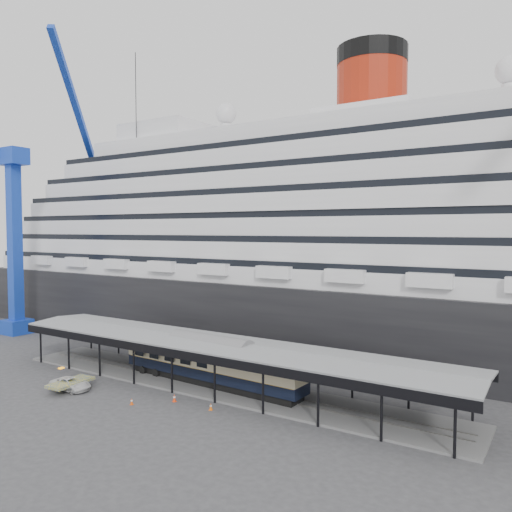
# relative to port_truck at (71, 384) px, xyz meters

# --- Properties ---
(ground) EXTENTS (200.00, 200.00, 0.00)m
(ground) POSITION_rel_port_truck_xyz_m (12.95, 4.36, -0.68)
(ground) COLOR #39393B
(ground) RESTS_ON ground
(cruise_ship) EXTENTS (130.00, 30.00, 43.90)m
(cruise_ship) POSITION_rel_port_truck_xyz_m (13.00, 36.36, 17.67)
(cruise_ship) COLOR black
(cruise_ship) RESTS_ON ground
(platform_canopy) EXTENTS (56.00, 9.18, 5.30)m
(platform_canopy) POSITION_rel_port_truck_xyz_m (12.95, 9.36, 1.69)
(platform_canopy) COLOR slate
(platform_canopy) RESTS_ON ground
(crane_blue) EXTENTS (22.63, 19.19, 47.60)m
(crane_blue) POSITION_rel_port_truck_xyz_m (-32.16, 14.98, 19.28)
(crane_blue) COLOR blue
(crane_blue) RESTS_ON ground
(port_truck) EXTENTS (4.98, 2.50, 1.35)m
(port_truck) POSITION_rel_port_truck_xyz_m (0.00, 0.00, 0.00)
(port_truck) COLOR silver
(port_truck) RESTS_ON ground
(pullman_carriage) EXTENTS (24.04, 4.27, 23.48)m
(pullman_carriage) POSITION_rel_port_truck_xyz_m (12.14, 9.36, 2.16)
(pullman_carriage) COLOR black
(pullman_carriage) RESTS_ON ground
(traffic_cone_left) EXTENTS (0.52, 0.52, 0.78)m
(traffic_cone_left) POSITION_rel_port_truck_xyz_m (12.16, 3.28, -0.29)
(traffic_cone_left) COLOR #F63A0D
(traffic_cone_left) RESTS_ON ground
(traffic_cone_mid) EXTENTS (0.39, 0.39, 0.67)m
(traffic_cone_mid) POSITION_rel_port_truck_xyz_m (9.11, 0.32, -0.34)
(traffic_cone_mid) COLOR #E14E0C
(traffic_cone_mid) RESTS_ON ground
(traffic_cone_right) EXTENTS (0.45, 0.45, 0.70)m
(traffic_cone_right) POSITION_rel_port_truck_xyz_m (16.78, 3.39, -0.33)
(traffic_cone_right) COLOR orange
(traffic_cone_right) RESTS_ON ground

